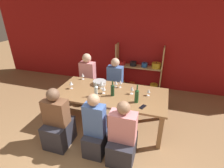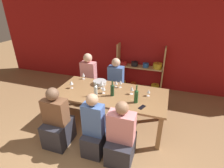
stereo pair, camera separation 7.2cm
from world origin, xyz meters
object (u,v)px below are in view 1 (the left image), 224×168
(wine_bottle_amber, at_px, (113,90))
(wine_glass_red_c, at_px, (71,83))
(wine_glass_empty_c, at_px, (132,88))
(cell_phone, at_px, (143,107))
(person_near_b, at_px, (58,125))
(wine_glass_red_b, at_px, (104,88))
(wine_glass_empty_b, at_px, (120,82))
(mixing_bowl, at_px, (100,82))
(person_near_c, at_px, (95,132))
(shelf_unit, at_px, (140,72))
(person_near_a, at_px, (122,139))
(wine_glass_red_d, at_px, (149,91))
(wine_glass_red_a, at_px, (83,75))
(wine_bottle_dark, at_px, (137,96))
(person_far_b, at_px, (115,86))
(wine_glass_empty_a, at_px, (102,83))
(wine_glass_white_a, at_px, (116,83))
(dining_table, at_px, (111,96))
(person_far_a, at_px, (88,82))
(wine_bottle_green, at_px, (96,90))

(wine_bottle_amber, distance_m, wine_glass_red_c, 0.92)
(wine_glass_empty_c, distance_m, cell_phone, 0.52)
(person_near_b, bearing_deg, wine_glass_red_b, 52.90)
(wine_glass_empty_b, bearing_deg, mixing_bowl, 179.47)
(wine_bottle_amber, bearing_deg, wine_glass_red_c, 178.12)
(mixing_bowl, bearing_deg, wine_glass_red_c, -144.00)
(wine_bottle_amber, bearing_deg, person_near_b, -136.24)
(wine_bottle_amber, xyz_separation_m, person_near_c, (-0.07, -0.77, -0.44))
(shelf_unit, height_order, person_near_a, shelf_unit)
(shelf_unit, distance_m, cell_phone, 2.26)
(wine_glass_empty_c, bearing_deg, wine_glass_red_d, 5.20)
(wine_bottle_amber, xyz_separation_m, wine_glass_red_a, (-0.90, 0.54, -0.03))
(mixing_bowl, xyz_separation_m, wine_bottle_dark, (0.92, -0.50, 0.09))
(wine_glass_empty_b, bearing_deg, person_far_b, 116.08)
(wine_bottle_dark, distance_m, wine_glass_red_c, 1.42)
(wine_glass_empty_a, relative_size, person_near_a, 0.16)
(shelf_unit, bearing_deg, wine_glass_red_c, -121.28)
(wine_bottle_amber, xyz_separation_m, wine_glass_red_d, (0.68, 0.21, -0.03))
(wine_bottle_dark, distance_m, wine_glass_white_a, 0.72)
(wine_glass_red_a, xyz_separation_m, person_far_b, (0.67, 0.44, -0.41))
(wine_glass_empty_a, relative_size, wine_glass_red_b, 1.05)
(dining_table, xyz_separation_m, mixing_bowl, (-0.35, 0.30, 0.13))
(mixing_bowl, height_order, cell_phone, mixing_bowl)
(wine_glass_red_b, distance_m, wine_glass_empty_c, 0.57)
(person_near_c, bearing_deg, wine_bottle_amber, 84.44)
(wine_glass_red_a, bearing_deg, cell_phone, -27.07)
(dining_table, relative_size, cell_phone, 13.71)
(person_far_a, bearing_deg, wine_glass_red_d, 155.70)
(wine_glass_white_a, height_order, person_near_b, person_near_b)
(person_far_a, bearing_deg, wine_glass_white_a, 148.47)
(dining_table, xyz_separation_m, wine_glass_red_a, (-0.83, 0.45, 0.18))
(wine_glass_empty_a, bearing_deg, wine_bottle_green, -89.07)
(person_far_a, relative_size, person_near_c, 1.07)
(person_far_b, bearing_deg, wine_glass_empty_c, 125.94)
(wine_glass_red_d, bearing_deg, wine_glass_red_a, 167.98)
(wine_bottle_green, bearing_deg, wine_glass_empty_a, 90.93)
(wine_glass_empty_c, bearing_deg, person_far_a, 149.62)
(wine_bottle_dark, bearing_deg, cell_phone, -43.22)
(mixing_bowl, height_order, wine_bottle_amber, wine_bottle_amber)
(wine_bottle_green, bearing_deg, wine_glass_white_a, 61.89)
(wine_glass_red_c, xyz_separation_m, wine_glass_red_d, (1.60, 0.18, -0.03))
(wine_bottle_green, distance_m, person_far_b, 1.18)
(mixing_bowl, distance_m, person_far_a, 0.84)
(shelf_unit, height_order, wine_bottle_dark, shelf_unit)
(wine_glass_empty_c, bearing_deg, person_near_b, -140.65)
(person_near_b, bearing_deg, wine_glass_red_c, 98.86)
(wine_bottle_amber, relative_size, wine_glass_red_a, 2.07)
(wine_glass_empty_c, relative_size, wine_glass_white_a, 1.16)
(cell_phone, bearing_deg, wine_glass_white_a, 137.16)
(wine_glass_red_c, bearing_deg, wine_glass_red_a, 87.63)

